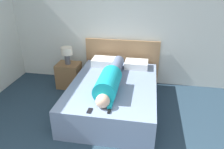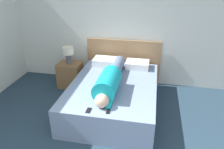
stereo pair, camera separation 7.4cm
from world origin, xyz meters
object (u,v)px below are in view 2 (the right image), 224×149
Objects in this scene: bed at (114,96)px; tv_remote at (108,110)px; table_lamp at (68,53)px; nightstand at (70,75)px; pillow_second at (137,65)px; cell_phone at (89,110)px; person_lying at (110,80)px; pillow_near_headboard at (105,62)px.

tv_remote is at bearing -84.23° from bed.
nightstand is at bearing -90.00° from table_lamp.
pillow_second reaches higher than cell_phone.
tv_remote is 0.29m from cell_phone.
table_lamp is (-1.11, 0.68, 0.53)m from bed.
pillow_second is at bearing 68.63° from person_lying.
pillow_near_headboard is (-0.33, 0.79, 0.34)m from bed.
pillow_near_headboard reaches higher than nightstand.
table_lamp is at bearing 90.00° from nightstand.
table_lamp is at bearing -175.48° from pillow_second.
cell_phone is at bearing -102.13° from bed.
person_lying is (1.09, -0.85, -0.12)m from table_lamp.
person_lying reaches higher than cell_phone.
bed is 4.19× the size of pillow_near_headboard.
nightstand is at bearing -171.56° from pillow_near_headboard.
cell_phone is (-0.28, -0.05, -0.01)m from tv_remote.
nightstand is 0.31× the size of person_lying.
person_lying is at bearing -37.95° from table_lamp.
tv_remote is (0.11, -0.69, -0.14)m from person_lying.
person_lying is 11.49× the size of tv_remote.
nightstand is 1.43m from person_lying.
bed is 0.97m from cell_phone.
bed is 5.59× the size of table_lamp.
table_lamp is 1.97m from tv_remote.
table_lamp reaches higher than bed.
cell_phone is at bearing -85.33° from pillow_near_headboard.
tv_remote reaches higher than bed.
bed is at bearing 80.61° from person_lying.
tv_remote is (0.09, -0.86, 0.27)m from bed.
nightstand is 1.85m from cell_phone.
person_lying is 3.47× the size of pillow_near_headboard.
table_lamp reaches higher than tv_remote.
nightstand is at bearing 127.98° from tv_remote.
bed is at bearing -31.34° from nightstand.
pillow_near_headboard is at bearing 8.44° from table_lamp.
bed is 3.84× the size of nightstand.
nightstand is 0.52m from table_lamp.
cell_phone is at bearing -59.94° from nightstand.
pillow_near_headboard is 3.82× the size of cell_phone.
bed is at bearing 77.87° from cell_phone.
person_lying is at bearing -37.95° from nightstand.
pillow_second is at bearing 72.28° from cell_phone.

